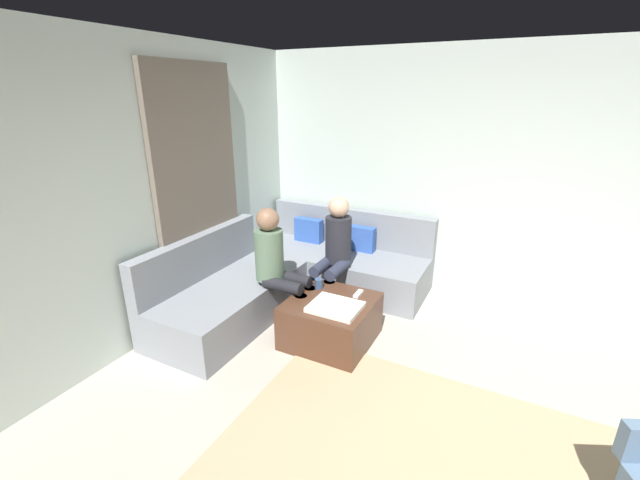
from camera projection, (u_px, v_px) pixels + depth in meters
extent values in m
cube|color=silver|center=(517.00, 181.00, 4.28)|extent=(6.00, 0.12, 2.70)
cube|color=silver|center=(65.00, 216.00, 3.08)|extent=(0.12, 6.00, 2.70)
cube|color=#726659|center=(199.00, 194.00, 4.16)|extent=(0.06, 1.10, 2.50)
cube|color=gray|center=(338.00, 268.00, 4.98)|extent=(2.10, 0.85, 0.42)
cube|color=gray|center=(351.00, 226.00, 5.13)|extent=(2.10, 0.14, 0.45)
cube|color=gray|center=(230.00, 302.00, 4.19)|extent=(0.85, 1.70, 0.42)
cube|color=gray|center=(199.00, 256.00, 4.19)|extent=(0.14, 1.70, 0.45)
cube|color=#3359B2|center=(309.00, 232.00, 5.23)|extent=(0.36, 0.12, 0.36)
cube|color=#3359B2|center=(360.00, 241.00, 4.93)|extent=(0.36, 0.12, 0.36)
cube|color=#4C2D1E|center=(331.00, 321.00, 3.85)|extent=(0.76, 0.76, 0.42)
cube|color=white|center=(335.00, 307.00, 3.63)|extent=(0.44, 0.36, 0.04)
cylinder|color=#334C72|center=(319.00, 283.00, 4.01)|extent=(0.08, 0.08, 0.10)
cube|color=white|center=(358.00, 294.00, 3.88)|extent=(0.05, 0.15, 0.02)
cylinder|color=#2D3347|center=(329.00, 300.00, 4.23)|extent=(0.12, 0.12, 0.42)
cylinder|color=#2D3347|center=(314.00, 296.00, 4.30)|extent=(0.12, 0.12, 0.42)
cylinder|color=#2D3347|center=(338.00, 269.00, 4.30)|extent=(0.12, 0.40, 0.12)
cylinder|color=#2D3347|center=(322.00, 266.00, 4.38)|extent=(0.12, 0.40, 0.12)
cylinder|color=#26262D|center=(338.00, 239.00, 4.42)|extent=(0.28, 0.28, 0.50)
sphere|color=#D8AD8C|center=(339.00, 207.00, 4.30)|extent=(0.22, 0.22, 0.22)
cylinder|color=black|center=(310.00, 307.00, 4.09)|extent=(0.12, 0.12, 0.42)
cylinder|color=black|center=(301.00, 315.00, 3.94)|extent=(0.12, 0.12, 0.42)
cylinder|color=black|center=(292.00, 278.00, 4.09)|extent=(0.40, 0.12, 0.12)
cylinder|color=black|center=(283.00, 286.00, 3.94)|extent=(0.40, 0.12, 0.12)
cylinder|color=#597259|center=(269.00, 255.00, 4.01)|extent=(0.28, 0.28, 0.50)
sphere|color=#8C664C|center=(268.00, 219.00, 3.89)|extent=(0.22, 0.22, 0.22)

